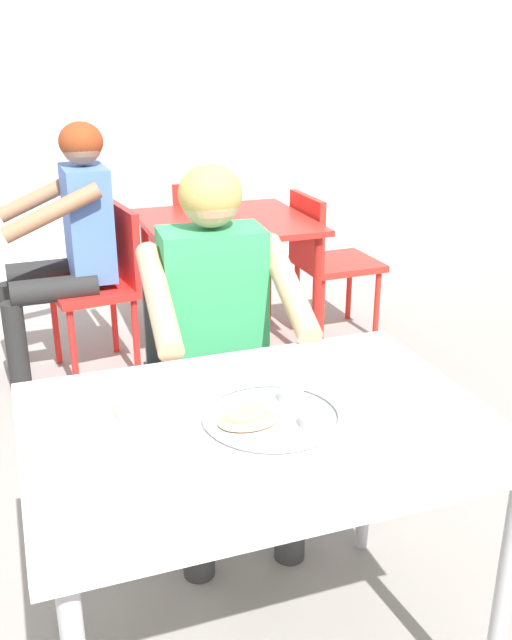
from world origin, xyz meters
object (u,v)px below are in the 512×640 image
(drinking_cup, at_px, (135,402))
(chair_red_left, at_px, (105,276))
(chair_red_far, at_px, (197,236))
(patron_background, at_px, (70,229))
(table_background_red, at_px, (227,236))
(thali_tray, at_px, (273,416))
(diner_foreground, at_px, (219,322))
(chair_foreground, at_px, (206,361))
(table_foreground, at_px, (260,450))
(chair_red_right, at_px, (325,255))

(drinking_cup, bearing_deg, chair_red_left, 84.06)
(chair_red_far, height_order, patron_background, patron_background)
(table_background_red, height_order, chair_red_left, chair_red_left)
(thali_tray, distance_m, patron_background, 2.09)
(thali_tray, bearing_deg, diner_foreground, 83.39)
(thali_tray, distance_m, table_background_red, 2.15)
(table_background_red, relative_size, patron_background, 0.69)
(table_background_red, bearing_deg, chair_foreground, -111.11)
(diner_foreground, relative_size, table_background_red, 1.44)
(chair_foreground, relative_size, patron_background, 0.67)
(table_foreground, bearing_deg, diner_foreground, 81.09)
(chair_foreground, relative_size, chair_red_far, 0.99)
(drinking_cup, distance_m, table_background_red, 2.17)
(chair_red_left, bearing_deg, patron_background, 168.88)
(table_foreground, bearing_deg, chair_red_right, 61.24)
(thali_tray, bearing_deg, table_foreground, 161.96)
(table_foreground, height_order, chair_red_left, chair_red_left)
(thali_tray, relative_size, chair_foreground, 0.40)
(thali_tray, height_order, patron_background, patron_background)
(chair_red_right, bearing_deg, diner_foreground, -126.55)
(diner_foreground, xyz_separation_m, chair_red_far, (0.45, 1.96, -0.23))
(patron_background, bearing_deg, diner_foreground, -76.62)
(chair_red_left, bearing_deg, table_background_red, 2.73)
(chair_red_left, bearing_deg, table_foreground, -87.91)
(table_foreground, xyz_separation_m, chair_red_left, (-0.07, 2.04, -0.17))
(drinking_cup, bearing_deg, thali_tray, -16.04)
(table_foreground, distance_m, patron_background, 2.08)
(chair_red_left, bearing_deg, chair_red_far, 43.69)
(thali_tray, xyz_separation_m, drinking_cup, (-0.31, 0.09, 0.05))
(table_background_red, bearing_deg, thali_tray, -104.60)
(table_background_red, relative_size, chair_red_far, 1.01)
(thali_tray, xyz_separation_m, chair_red_right, (1.12, 2.09, -0.29))
(chair_foreground, xyz_separation_m, chair_red_left, (-0.19, 1.13, 0.01))
(patron_background, bearing_deg, table_background_red, 0.13)
(chair_foreground, relative_size, diner_foreground, 0.68)
(drinking_cup, xyz_separation_m, chair_red_right, (1.42, 2.00, -0.33))
(drinking_cup, bearing_deg, chair_red_right, 54.65)
(table_background_red, xyz_separation_m, chair_red_far, (-0.01, 0.57, -0.14))
(chair_foreground, relative_size, table_background_red, 0.98)
(chair_foreground, bearing_deg, table_background_red, 68.89)
(chair_red_far, bearing_deg, table_foreground, -101.93)
(diner_foreground, bearing_deg, table_foreground, -98.91)
(chair_red_right, bearing_deg, chair_red_far, 136.17)
(diner_foreground, distance_m, chair_red_left, 1.38)
(drinking_cup, relative_size, chair_red_left, 0.13)
(thali_tray, height_order, chair_red_far, chair_red_far)
(thali_tray, xyz_separation_m, table_background_red, (0.54, 2.08, -0.13))
(chair_foreground, xyz_separation_m, diner_foreground, (-0.01, -0.22, 0.24))
(table_background_red, height_order, chair_red_far, chair_red_far)
(diner_foreground, bearing_deg, thali_tray, -96.61)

